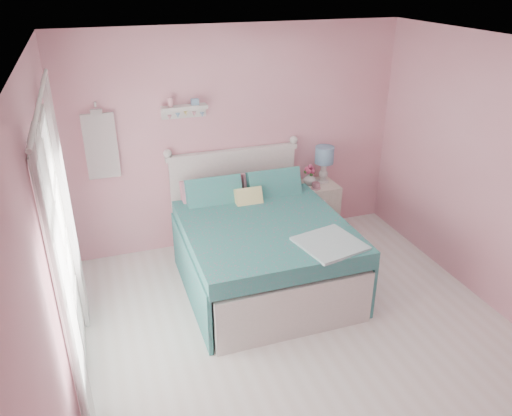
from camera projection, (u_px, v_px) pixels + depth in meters
floor at (311, 348)px, 4.55m from camera, size 4.50×4.50×0.00m
room_shell at (321, 189)px, 3.86m from camera, size 4.50×4.50×4.50m
bed at (260, 247)px, 5.38m from camera, size 1.63×2.07×1.19m
nightstand at (316, 209)px, 6.37m from camera, size 0.48×0.47×0.69m
table_lamp at (324, 158)px, 6.15m from camera, size 0.23×0.23×0.46m
vase at (310, 178)px, 6.17m from camera, size 0.20×0.20×0.17m
teacup at (316, 186)px, 6.07m from camera, size 0.12×0.12×0.08m
roses at (310, 170)px, 6.11m from camera, size 0.14×0.11×0.12m
wall_shelf at (184, 108)px, 5.48m from camera, size 0.50×0.15×0.25m
hanging_dress at (101, 146)px, 5.35m from camera, size 0.34×0.03×0.72m
french_door at (64, 263)px, 3.85m from camera, size 0.04×1.32×2.16m
curtain_near at (68, 306)px, 3.18m from camera, size 0.04×0.40×2.32m
curtain_far at (68, 210)px, 4.45m from camera, size 0.04×0.40×2.32m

